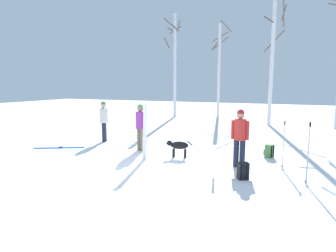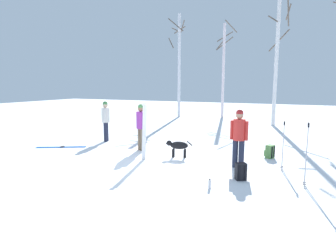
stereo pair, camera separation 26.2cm
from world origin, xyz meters
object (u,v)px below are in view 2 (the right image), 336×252
backpack_1 (270,152)px  birch_tree_2 (277,55)px  person_1 (239,135)px  ski_poles_1 (283,144)px  person_2 (106,119)px  ski_pair_planted_0 (144,132)px  ski_poles_0 (307,153)px  birch_tree_1 (224,69)px  backpack_0 (241,172)px  person_0 (141,124)px  water_bottle_0 (210,184)px  birch_tree_0 (179,64)px  dog (178,146)px  ski_pair_lying_0 (61,147)px

backpack_1 → birch_tree_2: 8.90m
person_1 → ski_poles_1: bearing=14.8°
person_2 → ski_pair_planted_0: size_ratio=0.92×
ski_pair_planted_0 → ski_poles_0: (4.67, -0.49, -0.11)m
birch_tree_1 → backpack_0: bearing=-74.3°
person_1 → backpack_0: bearing=-75.8°
person_0 → birch_tree_2: 10.13m
water_bottle_0 → birch_tree_0: 15.14m
person_0 → water_bottle_0: person_0 is taller
backpack_1 → birch_tree_0: bearing=126.8°
backpack_1 → birch_tree_0: (-7.30, 9.74, 3.70)m
ski_poles_1 → birch_tree_0: (-7.73, 10.95, 3.17)m
backpack_0 → person_2: bearing=156.9°
dog → backpack_1: 3.06m
birch_tree_0 → ski_poles_0: bearing=-55.7°
ski_pair_lying_0 → birch_tree_2: size_ratio=0.22×
person_2 → ski_poles_1: (7.09, -1.25, -0.23)m
person_0 → ski_poles_1: size_ratio=1.23×
birch_tree_0 → birch_tree_1: 3.24m
person_2 → birch_tree_1: size_ratio=0.26×
backpack_1 → birch_tree_2: size_ratio=0.06×
person_1 → ski_poles_1: 1.25m
backpack_0 → person_0: bearing=155.7°
water_bottle_0 → ski_poles_1: bearing=57.4°
ski_pair_lying_0 → birch_tree_2: (7.01, 9.69, 4.07)m
birch_tree_0 → ski_poles_1: bearing=-54.8°
ski_poles_1 → birch_tree_0: birch_tree_0 is taller
person_0 → ski_poles_0: 5.68m
ski_poles_0 → birch_tree_1: (-5.24, 13.17, 2.72)m
person_1 → backpack_1: size_ratio=3.90×
person_0 → water_bottle_0: bearing=-38.5°
person_2 → birch_tree_2: bearing=52.3°
dog → birch_tree_2: size_ratio=0.11×
person_2 → ski_pair_planted_0: ski_pair_planted_0 is taller
birch_tree_0 → backpack_0: bearing=-61.1°
person_2 → dog: (3.84, -1.22, -0.59)m
ski_poles_0 → birch_tree_1: bearing=111.7°
ski_pair_lying_0 → backpack_1: 7.70m
person_2 → backpack_0: person_2 is taller
water_bottle_0 → birch_tree_0: bearing=115.3°
birch_tree_1 → dog: bearing=-83.2°
person_0 → dog: (1.62, -0.38, -0.59)m
ski_poles_0 → birch_tree_2: bearing=98.2°
backpack_0 → person_1: bearing=104.2°
birch_tree_0 → ski_pair_planted_0: bearing=-72.7°
ski_pair_planted_0 → backpack_1: (3.66, 1.94, -0.71)m
backpack_1 → ski_pair_lying_0: bearing=-167.4°
birch_tree_1 → birch_tree_2: 4.67m
ski_poles_1 → person_1: bearing=-165.2°
ski_poles_1 → backpack_1: size_ratio=3.17×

